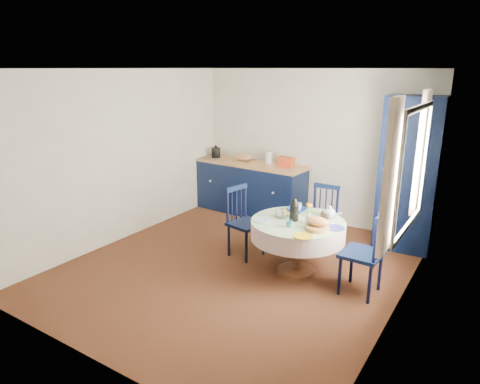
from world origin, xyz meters
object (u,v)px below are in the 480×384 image
(chair_right, at_px, (366,253))
(mug_d, at_px, (298,207))
(cobalt_bowl, at_px, (297,210))
(mug_a, at_px, (280,213))
(chair_left, at_px, (244,221))
(dining_table, at_px, (299,230))
(mug_c, at_px, (325,216))
(mug_b, at_px, (289,224))
(kitchen_counter, at_px, (250,187))
(pantry_cabinet, at_px, (409,175))
(chair_far, at_px, (322,218))

(chair_right, bearing_deg, mug_d, -109.37)
(cobalt_bowl, bearing_deg, mug_a, -110.12)
(chair_left, bearing_deg, cobalt_bowl, -65.38)
(dining_table, relative_size, chair_left, 1.20)
(chair_right, relative_size, mug_a, 7.60)
(mug_c, bearing_deg, mug_b, -117.51)
(chair_right, relative_size, mug_c, 8.53)
(mug_d, bearing_deg, mug_b, -73.75)
(kitchen_counter, height_order, pantry_cabinet, pantry_cabinet)
(pantry_cabinet, xyz_separation_m, dining_table, (-0.92, -1.59, -0.50))
(kitchen_counter, distance_m, cobalt_bowl, 2.13)
(kitchen_counter, height_order, dining_table, kitchen_counter)
(pantry_cabinet, relative_size, chair_far, 2.32)
(chair_left, xyz_separation_m, cobalt_bowl, (0.70, 0.17, 0.24))
(dining_table, relative_size, mug_d, 10.62)
(cobalt_bowl, bearing_deg, mug_d, 103.44)
(chair_right, height_order, mug_c, chair_right)
(mug_a, distance_m, cobalt_bowl, 0.29)
(mug_c, distance_m, mug_d, 0.45)
(pantry_cabinet, relative_size, mug_a, 16.30)
(dining_table, height_order, mug_d, dining_table)
(pantry_cabinet, distance_m, chair_right, 1.74)
(mug_a, height_order, mug_c, mug_a)
(chair_right, bearing_deg, mug_c, -113.31)
(mug_a, height_order, mug_d, mug_a)
(cobalt_bowl, bearing_deg, pantry_cabinet, 50.11)
(chair_left, bearing_deg, mug_d, -59.52)
(kitchen_counter, relative_size, chair_right, 2.07)
(chair_far, bearing_deg, chair_right, -46.15)
(mug_a, distance_m, mug_b, 0.37)
(pantry_cabinet, relative_size, dining_table, 1.85)
(mug_d, relative_size, cobalt_bowl, 0.45)
(chair_left, height_order, mug_a, chair_left)
(dining_table, bearing_deg, chair_left, 172.45)
(chair_right, bearing_deg, cobalt_bowl, -106.16)
(dining_table, xyz_separation_m, chair_left, (-0.87, 0.12, -0.09))
(mug_a, bearing_deg, mug_c, 23.46)
(mug_a, bearing_deg, pantry_cabinet, 52.95)
(mug_b, bearing_deg, kitchen_counter, 131.69)
(chair_far, height_order, mug_a, chair_far)
(mug_a, bearing_deg, kitchen_counter, 131.24)
(chair_left, xyz_separation_m, chair_right, (1.73, -0.17, 0.02))
(mug_d, bearing_deg, mug_c, -15.56)
(chair_left, relative_size, mug_a, 7.30)
(kitchen_counter, bearing_deg, cobalt_bowl, -39.10)
(chair_far, bearing_deg, dining_table, -87.55)
(mug_a, height_order, cobalt_bowl, mug_a)
(chair_left, xyz_separation_m, mug_b, (0.86, -0.36, 0.25))
(kitchen_counter, bearing_deg, chair_right, -31.18)
(chair_far, relative_size, mug_d, 8.48)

